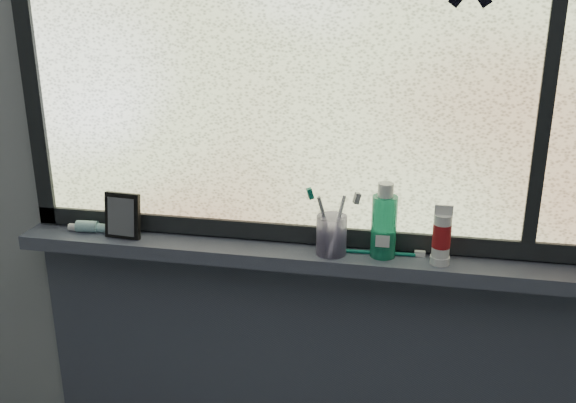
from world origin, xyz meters
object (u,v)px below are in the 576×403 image
(cream_tube, at_px, (442,233))
(vanity_mirror, at_px, (123,216))
(mouthwash_bottle, at_px, (384,220))
(toothbrush_cup, at_px, (331,235))

(cream_tube, bearing_deg, vanity_mirror, 179.46)
(vanity_mirror, height_order, mouthwash_bottle, mouthwash_bottle)
(vanity_mirror, height_order, toothbrush_cup, vanity_mirror)
(toothbrush_cup, bearing_deg, vanity_mirror, -179.92)
(toothbrush_cup, xyz_separation_m, mouthwash_bottle, (0.14, 0.01, 0.05))
(toothbrush_cup, height_order, cream_tube, cream_tube)
(cream_tube, bearing_deg, mouthwash_bottle, 172.04)
(vanity_mirror, relative_size, mouthwash_bottle, 0.78)
(cream_tube, bearing_deg, toothbrush_cup, 178.16)
(vanity_mirror, bearing_deg, toothbrush_cup, 4.28)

